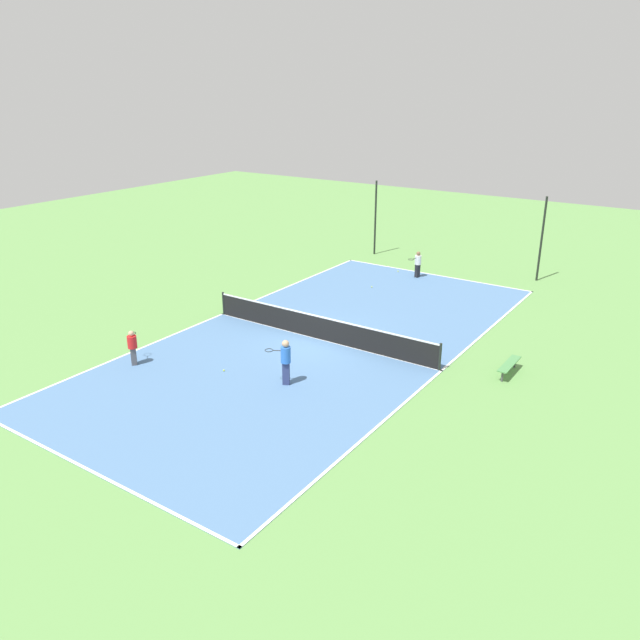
% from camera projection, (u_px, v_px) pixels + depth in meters
% --- Properties ---
extents(ground_plane, '(80.00, 80.00, 0.00)m').
position_uv_depth(ground_plane, '(320.00, 340.00, 26.72)').
color(ground_plane, '#60934C').
extents(court_surface, '(11.31, 23.50, 0.02)m').
position_uv_depth(court_surface, '(320.00, 339.00, 26.72)').
color(court_surface, '#4C729E').
rests_on(court_surface, ground_plane).
extents(tennis_net, '(11.11, 0.10, 1.10)m').
position_uv_depth(tennis_net, '(320.00, 327.00, 26.52)').
color(tennis_net, black).
rests_on(tennis_net, court_surface).
extents(bench, '(0.36, 1.77, 0.45)m').
position_uv_depth(bench, '(509.00, 365.00, 23.40)').
color(bench, '#4C8C4C').
rests_on(bench, ground_plane).
extents(player_coach_red, '(0.92, 0.87, 1.40)m').
position_uv_depth(player_coach_red, '(132.00, 346.00, 24.05)').
color(player_coach_red, '#4C4C51').
rests_on(player_coach_red, court_surface).
extents(player_far_white, '(0.57, 0.99, 1.48)m').
position_uv_depth(player_far_white, '(418.00, 263.00, 35.03)').
color(player_far_white, black).
rests_on(player_far_white, court_surface).
extents(player_near_blue, '(0.98, 0.74, 1.72)m').
position_uv_depth(player_near_blue, '(286.00, 359.00, 22.37)').
color(player_near_blue, navy).
rests_on(player_near_blue, court_surface).
extents(tennis_ball_left_sideline, '(0.07, 0.07, 0.07)m').
position_uv_depth(tennis_ball_left_sideline, '(372.00, 287.00, 33.49)').
color(tennis_ball_left_sideline, '#CCE033').
rests_on(tennis_ball_left_sideline, court_surface).
extents(tennis_ball_far_baseline, '(0.07, 0.07, 0.07)m').
position_uv_depth(tennis_ball_far_baseline, '(224.00, 370.00, 23.72)').
color(tennis_ball_far_baseline, '#CCE033').
rests_on(tennis_ball_far_baseline, court_surface).
extents(tennis_ball_right_alley, '(0.07, 0.07, 0.07)m').
position_uv_depth(tennis_ball_right_alley, '(398.00, 271.00, 36.30)').
color(tennis_ball_right_alley, '#CCE033').
rests_on(tennis_ball_right_alley, court_surface).
extents(fence_post_back_left, '(0.12, 0.12, 4.67)m').
position_uv_depth(fence_post_back_left, '(375.00, 218.00, 39.41)').
color(fence_post_back_left, black).
rests_on(fence_post_back_left, ground_plane).
extents(fence_post_back_right, '(0.12, 0.12, 4.67)m').
position_uv_depth(fence_post_back_right, '(542.00, 239.00, 33.97)').
color(fence_post_back_right, black).
rests_on(fence_post_back_right, ground_plane).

